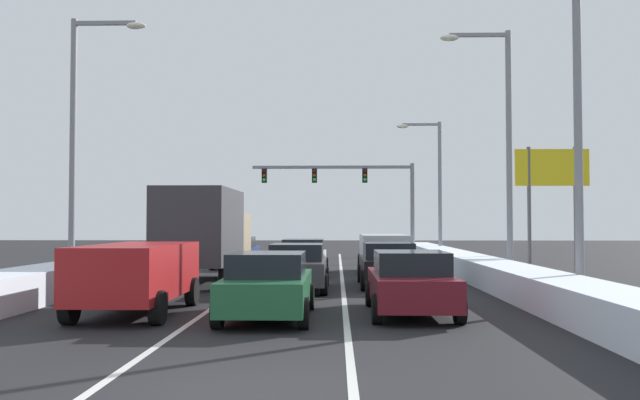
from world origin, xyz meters
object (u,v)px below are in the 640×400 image
(traffic_light_gantry, at_px, (356,185))
(street_lamp_right_far, at_px, (434,177))
(suv_red_left_lane_nearest, at_px, (137,272))
(street_lamp_right_near, at_px, (565,95))
(sedan_white_center_lane_third, at_px, (304,257))
(box_truck_left_lane_second, at_px, (205,231))
(sedan_green_center_lane_nearest, at_px, (268,285))
(street_lamp_right_mid, at_px, (500,133))
(sedan_maroon_right_lane_nearest, at_px, (410,282))
(sedan_charcoal_center_lane_second, at_px, (297,267))
(street_lamp_left_mid, at_px, (82,128))
(sedan_black_right_lane_second, at_px, (388,264))
(sedan_navy_left_lane_third, at_px, (236,252))
(suv_silver_right_lane_third, at_px, (384,250))
(roadside_sign_right, at_px, (552,181))

(traffic_light_gantry, bearing_deg, street_lamp_right_far, -50.53)
(suv_red_left_lane_nearest, xyz_separation_m, street_lamp_right_near, (10.86, 1.80, 4.55))
(sedan_white_center_lane_third, distance_m, box_truck_left_lane_second, 5.14)
(sedan_green_center_lane_nearest, height_order, box_truck_left_lane_second, box_truck_left_lane_second)
(street_lamp_right_mid, xyz_separation_m, street_lamp_right_far, (-0.37, 14.52, -0.64))
(sedan_maroon_right_lane_nearest, xyz_separation_m, suv_red_left_lane_nearest, (-6.54, -0.10, 0.25))
(sedan_charcoal_center_lane_second, bearing_deg, street_lamp_left_mid, 169.35)
(sedan_black_right_lane_second, bearing_deg, sedan_navy_left_lane_third, 125.34)
(sedan_maroon_right_lane_nearest, bearing_deg, sedan_black_right_lane_second, 89.95)
(sedan_maroon_right_lane_nearest, distance_m, street_lamp_right_mid, 11.05)
(sedan_white_center_lane_third, xyz_separation_m, sedan_navy_left_lane_third, (-3.51, 4.61, 0.00))
(suv_silver_right_lane_third, bearing_deg, sedan_navy_left_lane_third, 155.74)
(street_lamp_left_mid, relative_size, roadside_sign_right, 1.71)
(roadside_sign_right, bearing_deg, sedan_green_center_lane_nearest, -128.20)
(suv_silver_right_lane_third, xyz_separation_m, street_lamp_right_mid, (4.07, -4.27, 4.52))
(box_truck_left_lane_second, bearing_deg, sedan_navy_left_lane_third, 90.83)
(sedan_green_center_lane_nearest, xyz_separation_m, sedan_navy_left_lane_third, (-3.31, 17.11, 0.00))
(street_lamp_right_near, relative_size, roadside_sign_right, 1.72)
(roadside_sign_right, bearing_deg, sedan_black_right_lane_second, -140.94)
(suv_red_left_lane_nearest, xyz_separation_m, sedan_navy_left_lane_third, (-0.10, 16.46, -0.25))
(sedan_green_center_lane_nearest, height_order, traffic_light_gantry, traffic_light_gantry)
(suv_silver_right_lane_third, bearing_deg, roadside_sign_right, -0.51)
(box_truck_left_lane_second, distance_m, street_lamp_right_far, 18.91)
(sedan_black_right_lane_second, height_order, box_truck_left_lane_second, box_truck_left_lane_second)
(sedan_green_center_lane_nearest, relative_size, traffic_light_gantry, 0.41)
(street_lamp_right_mid, bearing_deg, traffic_light_gantry, 103.65)
(sedan_maroon_right_lane_nearest, relative_size, street_lamp_right_near, 0.48)
(suv_silver_right_lane_third, xyz_separation_m, suv_red_left_lane_nearest, (-6.85, -13.33, 0.00))
(traffic_light_gantry, bearing_deg, suv_silver_right_lane_third, -87.16)
(box_truck_left_lane_second, distance_m, traffic_light_gantry, 21.91)
(traffic_light_gantry, bearing_deg, sedan_charcoal_center_lane_second, -96.27)
(street_lamp_right_near, height_order, street_lamp_right_far, street_lamp_right_near)
(street_lamp_left_mid, distance_m, roadside_sign_right, 19.37)
(suv_red_left_lane_nearest, bearing_deg, suv_silver_right_lane_third, 62.82)
(sedan_black_right_lane_second, distance_m, street_lamp_right_far, 17.47)
(street_lamp_right_near, bearing_deg, sedan_black_right_lane_second, 129.19)
(sedan_maroon_right_lane_nearest, distance_m, sedan_black_right_lane_second, 6.99)
(street_lamp_right_far, bearing_deg, sedan_green_center_lane_nearest, -106.83)
(sedan_green_center_lane_nearest, relative_size, sedan_white_center_lane_third, 1.00)
(street_lamp_right_far, height_order, roadside_sign_right, street_lamp_right_far)
(sedan_green_center_lane_nearest, height_order, street_lamp_right_near, street_lamp_right_near)
(sedan_navy_left_lane_third, height_order, street_lamp_right_mid, street_lamp_right_mid)
(street_lamp_right_far, bearing_deg, street_lamp_left_mid, -131.86)
(sedan_maroon_right_lane_nearest, xyz_separation_m, sedan_navy_left_lane_third, (-6.64, 16.36, 0.00))
(sedan_black_right_lane_second, relative_size, suv_silver_right_lane_third, 0.92)
(sedan_green_center_lane_nearest, xyz_separation_m, traffic_light_gantry, (2.86, 29.66, 3.97))
(sedan_green_center_lane_nearest, relative_size, suv_red_left_lane_nearest, 0.92)
(street_lamp_right_near, bearing_deg, sedan_maroon_right_lane_nearest, -158.43)
(sedan_navy_left_lane_third, xyz_separation_m, street_lamp_right_far, (10.64, 7.12, 4.13))
(traffic_light_gantry, bearing_deg, suv_red_left_lane_nearest, -101.81)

